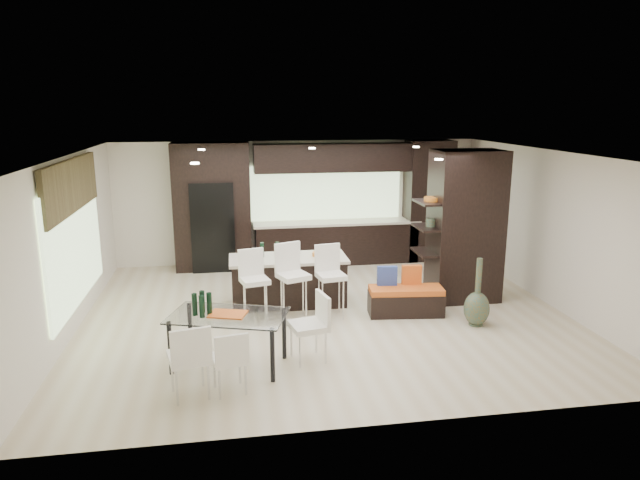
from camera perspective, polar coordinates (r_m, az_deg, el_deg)
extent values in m
plane|color=beige|center=(9.76, 0.58, -7.39)|extent=(8.00, 8.00, 0.00)
cube|color=white|center=(12.76, -2.13, 3.84)|extent=(8.00, 0.02, 2.70)
cube|color=white|center=(9.54, -23.79, -0.56)|extent=(0.02, 7.00, 2.70)
cube|color=white|center=(10.79, 22.03, 1.11)|extent=(0.02, 7.00, 2.70)
cube|color=white|center=(9.15, 0.62, 8.61)|extent=(8.00, 7.00, 0.02)
cube|color=#B2D199|center=(9.72, -23.29, -0.27)|extent=(0.04, 3.20, 1.90)
cube|color=#B2D199|center=(12.78, 0.57, 4.78)|extent=(3.40, 0.04, 1.20)
cube|color=brown|center=(9.56, -23.61, 4.99)|extent=(0.08, 3.00, 0.80)
cube|color=white|center=(9.40, 0.35, 8.62)|extent=(4.00, 3.00, 0.02)
cube|color=black|center=(12.51, 0.34, 3.66)|extent=(6.80, 0.68, 2.70)
cube|color=black|center=(12.37, -10.65, 1.43)|extent=(0.90, 0.68, 1.90)
cube|color=black|center=(10.49, 14.34, 1.35)|extent=(1.20, 0.80, 2.70)
cube|color=black|center=(10.12, -3.18, -4.09)|extent=(2.05, 0.90, 0.85)
cube|color=white|center=(9.35, -6.51, -5.31)|extent=(0.51, 0.51, 0.95)
cube|color=white|center=(9.37, -2.67, -4.98)|extent=(0.58, 0.58, 1.02)
cube|color=white|center=(9.48, 1.11, -4.90)|extent=(0.49, 0.49, 0.98)
cube|color=black|center=(9.76, 8.57, -6.04)|extent=(1.29, 0.61, 0.48)
cube|color=white|center=(7.88, -9.09, -9.90)|extent=(1.72, 1.29, 0.74)
cube|color=white|center=(7.23, -9.04, -12.05)|extent=(0.48, 0.48, 0.75)
cube|color=white|center=(7.19, -12.95, -11.84)|extent=(0.57, 0.57, 0.88)
cube|color=white|center=(7.92, -1.18, -9.05)|extent=(0.56, 0.56, 0.87)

